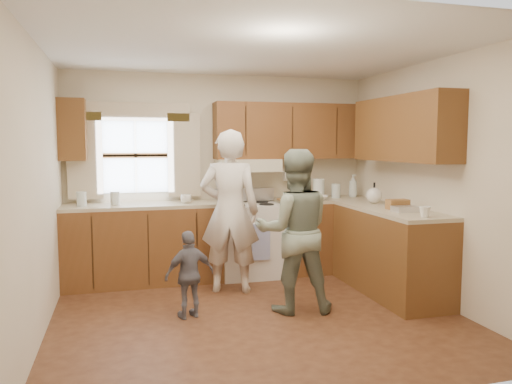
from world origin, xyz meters
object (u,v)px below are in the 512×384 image
object	(u,v)px
woman_left	(230,211)
woman_right	(294,231)
child	(190,274)
stove	(250,238)

from	to	relation	value
woman_left	woman_right	distance (m)	0.94
woman_left	woman_right	bearing A→B (deg)	137.49
woman_right	child	xyz separation A→B (m)	(-1.02, 0.07, -0.38)
woman_right	child	bearing A→B (deg)	5.89
woman_left	child	distance (m)	1.04
woman_left	child	xyz separation A→B (m)	(-0.55, -0.74, -0.48)
woman_right	woman_left	bearing A→B (deg)	-50.18
child	woman_left	bearing A→B (deg)	-142.03
stove	woman_left	bearing A→B (deg)	-122.95
child	stove	bearing A→B (deg)	-140.46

